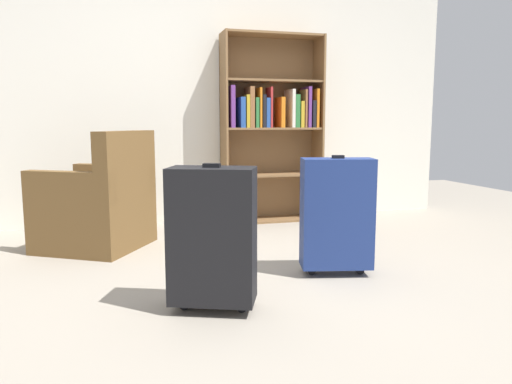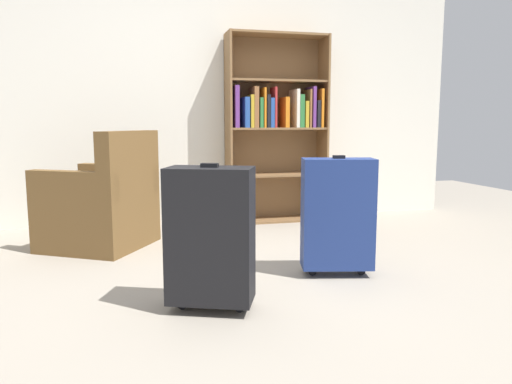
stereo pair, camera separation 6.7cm
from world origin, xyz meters
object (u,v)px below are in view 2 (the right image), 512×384
bookshelf (276,123)px  mug (181,242)px  suitcase_navy_blue (338,214)px  suitcase_black (211,235)px  armchair (102,207)px

bookshelf → mug: 1.63m
bookshelf → suitcase_navy_blue: size_ratio=2.35×
mug → bookshelf: bearing=41.5°
mug → suitcase_black: bearing=-88.8°
bookshelf → suitcase_black: bearing=-114.3°
armchair → suitcase_navy_blue: bearing=-37.0°
bookshelf → armchair: (-1.60, -0.69, -0.64)m
bookshelf → armchair: bookshelf is taller
suitcase_black → armchair: bearing=112.0°
suitcase_navy_blue → armchair: bearing=143.0°
armchair → suitcase_navy_blue: 1.84m
mug → suitcase_navy_blue: (0.89, -0.90, 0.35)m
armchair → suitcase_navy_blue: (1.47, -1.11, 0.08)m
mug → suitcase_navy_blue: bearing=-45.4°
mug → suitcase_black: size_ratio=0.16×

